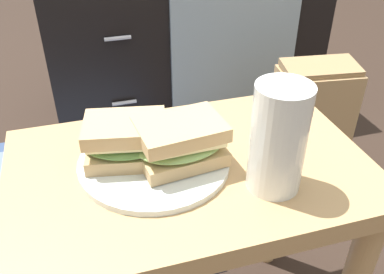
# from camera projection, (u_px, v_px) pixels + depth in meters

# --- Properties ---
(side_table) EXTENTS (0.56, 0.36, 0.46)m
(side_table) POSITION_uv_depth(u_px,v_px,m) (190.00, 207.00, 0.70)
(side_table) COLOR tan
(side_table) RESTS_ON ground
(tv_cabinet) EXTENTS (0.96, 0.46, 0.58)m
(tv_cabinet) POSITION_uv_depth(u_px,v_px,m) (183.00, 40.00, 1.56)
(tv_cabinet) COLOR black
(tv_cabinet) RESTS_ON ground
(area_rug) EXTENTS (1.09, 0.75, 0.01)m
(area_rug) POSITION_uv_depth(u_px,v_px,m) (5.00, 211.00, 1.21)
(area_rug) COLOR #384C72
(area_rug) RESTS_ON ground
(plate) EXTENTS (0.23, 0.23, 0.01)m
(plate) POSITION_uv_depth(u_px,v_px,m) (154.00, 161.00, 0.65)
(plate) COLOR silver
(plate) RESTS_ON side_table
(sandwich_front) EXTENTS (0.15, 0.12, 0.07)m
(sandwich_front) POSITION_uv_depth(u_px,v_px,m) (126.00, 140.00, 0.63)
(sandwich_front) COLOR tan
(sandwich_front) RESTS_ON plate
(sandwich_back) EXTENTS (0.15, 0.11, 0.07)m
(sandwich_back) POSITION_uv_depth(u_px,v_px,m) (180.00, 141.00, 0.62)
(sandwich_back) COLOR tan
(sandwich_back) RESTS_ON plate
(beer_glass) EXTENTS (0.08, 0.08, 0.16)m
(beer_glass) POSITION_uv_depth(u_px,v_px,m) (278.00, 140.00, 0.57)
(beer_glass) COLOR silver
(beer_glass) RESTS_ON side_table
(paper_bag) EXTENTS (0.24, 0.15, 0.38)m
(paper_bag) POSITION_uv_depth(u_px,v_px,m) (311.00, 123.00, 1.27)
(paper_bag) COLOR tan
(paper_bag) RESTS_ON ground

